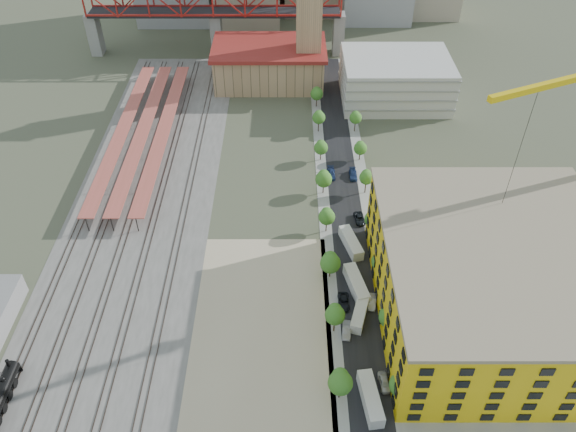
{
  "coord_description": "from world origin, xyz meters",
  "views": [
    {
      "loc": [
        1.21,
        -95.71,
        91.58
      ],
      "look_at": [
        1.28,
        -1.01,
        10.0
      ],
      "focal_mm": 35.0,
      "sensor_mm": 36.0,
      "label": 1
    }
  ],
  "objects_px": {
    "clock_tower": "(309,0)",
    "construction_building": "(493,281)",
    "site_trailer_a": "(370,398)",
    "site_trailer_c": "(356,284)",
    "site_trailer_d": "(351,243)",
    "site_trailer_b": "(360,314)"
  },
  "relations": [
    {
      "from": "clock_tower",
      "to": "construction_building",
      "type": "relative_size",
      "value": 1.03
    },
    {
      "from": "site_trailer_a",
      "to": "site_trailer_c",
      "type": "height_order",
      "value": "site_trailer_c"
    },
    {
      "from": "site_trailer_d",
      "to": "site_trailer_c",
      "type": "bearing_deg",
      "value": -105.71
    },
    {
      "from": "clock_tower",
      "to": "site_trailer_a",
      "type": "relative_size",
      "value": 5.02
    },
    {
      "from": "clock_tower",
      "to": "site_trailer_c",
      "type": "distance_m",
      "value": 97.87
    },
    {
      "from": "site_trailer_b",
      "to": "site_trailer_d",
      "type": "relative_size",
      "value": 0.91
    },
    {
      "from": "construction_building",
      "to": "site_trailer_b",
      "type": "xyz_separation_m",
      "value": [
        -26.0,
        -1.6,
        -8.16
      ]
    },
    {
      "from": "site_trailer_d",
      "to": "site_trailer_b",
      "type": "bearing_deg",
      "value": -105.71
    },
    {
      "from": "construction_building",
      "to": "site_trailer_b",
      "type": "bearing_deg",
      "value": -176.49
    },
    {
      "from": "site_trailer_a",
      "to": "site_trailer_c",
      "type": "xyz_separation_m",
      "value": [
        0.0,
        27.44,
        0.01
      ]
    },
    {
      "from": "site_trailer_c",
      "to": "site_trailer_d",
      "type": "relative_size",
      "value": 1.05
    },
    {
      "from": "site_trailer_b",
      "to": "site_trailer_c",
      "type": "distance_m",
      "value": 7.94
    },
    {
      "from": "site_trailer_a",
      "to": "site_trailer_b",
      "type": "height_order",
      "value": "site_trailer_a"
    },
    {
      "from": "construction_building",
      "to": "site_trailer_a",
      "type": "height_order",
      "value": "construction_building"
    },
    {
      "from": "site_trailer_c",
      "to": "site_trailer_a",
      "type": "bearing_deg",
      "value": -102.99
    },
    {
      "from": "clock_tower",
      "to": "site_trailer_b",
      "type": "relative_size",
      "value": 5.69
    },
    {
      "from": "construction_building",
      "to": "site_trailer_d",
      "type": "relative_size",
      "value": 5.06
    },
    {
      "from": "site_trailer_a",
      "to": "construction_building",
      "type": "bearing_deg",
      "value": 31.79
    },
    {
      "from": "clock_tower",
      "to": "site_trailer_d",
      "type": "xyz_separation_m",
      "value": [
        8.0,
        -80.64,
        -27.33
      ]
    },
    {
      "from": "site_trailer_a",
      "to": "site_trailer_d",
      "type": "relative_size",
      "value": 1.04
    },
    {
      "from": "site_trailer_a",
      "to": "site_trailer_b",
      "type": "relative_size",
      "value": 1.13
    },
    {
      "from": "construction_building",
      "to": "site_trailer_c",
      "type": "bearing_deg",
      "value": 166.3
    }
  ]
}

